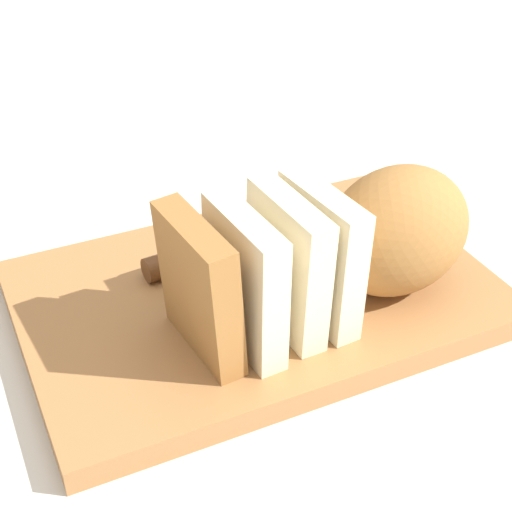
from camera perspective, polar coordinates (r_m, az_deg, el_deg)
ground_plane at (r=0.64m, az=-0.00°, el=-3.70°), size 3.00×3.00×0.00m
cutting_board at (r=0.63m, az=-0.00°, el=-2.99°), size 0.39×0.26×0.02m
bread_loaf at (r=0.58m, az=6.55°, el=0.64°), size 0.25×0.10×0.11m
bread_knife at (r=0.66m, az=-2.97°, el=0.39°), size 0.26×0.03×0.02m
crumb_near_knife at (r=0.61m, az=-1.30°, el=-2.87°), size 0.01×0.01×0.01m
crumb_near_loaf at (r=0.61m, az=4.83°, el=-3.70°), size 0.01×0.01×0.01m
crumb_stray_left at (r=0.66m, az=2.77°, el=0.08°), size 0.01×0.01×0.01m
crumb_stray_right at (r=0.66m, az=-0.72°, el=-0.08°), size 0.00×0.00×0.00m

